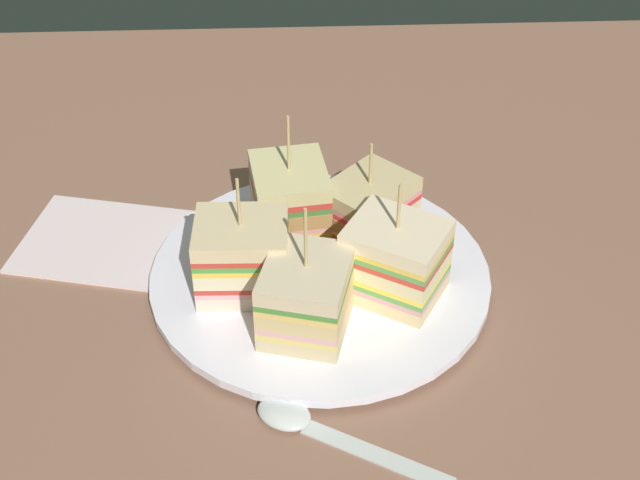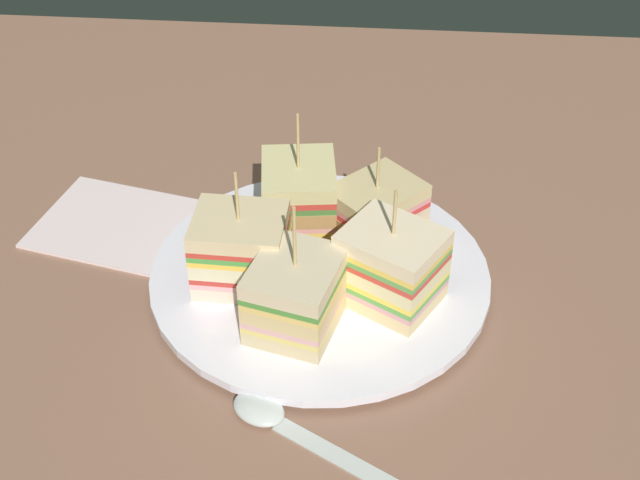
% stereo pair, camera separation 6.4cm
% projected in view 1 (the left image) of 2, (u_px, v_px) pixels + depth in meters
% --- Properties ---
extents(ground_plane, '(1.29, 0.90, 0.02)m').
position_uv_depth(ground_plane, '(320.00, 292.00, 0.67)').
color(ground_plane, '#885F49').
extents(plate, '(0.26, 0.26, 0.01)m').
position_uv_depth(plate, '(320.00, 276.00, 0.66)').
color(plate, white).
rests_on(plate, ground_plane).
extents(sandwich_wedge_0, '(0.07, 0.06, 0.10)m').
position_uv_depth(sandwich_wedge_0, '(243.00, 257.00, 0.63)').
color(sandwich_wedge_0, beige).
rests_on(sandwich_wedge_0, plate).
extents(sandwich_wedge_1, '(0.07, 0.08, 0.10)m').
position_uv_depth(sandwich_wedge_1, '(307.00, 296.00, 0.60)').
color(sandwich_wedge_1, '#D6BD8B').
rests_on(sandwich_wedge_1, plate).
extents(sandwich_wedge_2, '(0.08, 0.08, 0.10)m').
position_uv_depth(sandwich_wedge_2, '(395.00, 260.00, 0.62)').
color(sandwich_wedge_2, beige).
rests_on(sandwich_wedge_2, plate).
extents(sandwich_wedge_3, '(0.08, 0.08, 0.08)m').
position_uv_depth(sandwich_wedge_3, '(368.00, 210.00, 0.68)').
color(sandwich_wedge_3, '#DBB387').
rests_on(sandwich_wedge_3, plate).
extents(sandwich_wedge_4, '(0.06, 0.07, 0.10)m').
position_uv_depth(sandwich_wedge_4, '(290.00, 200.00, 0.68)').
color(sandwich_wedge_4, '#DFC67E').
rests_on(sandwich_wedge_4, plate).
extents(chip_pile, '(0.06, 0.06, 0.02)m').
position_uv_depth(chip_pile, '(328.00, 271.00, 0.64)').
color(chip_pile, '#E3C064').
rests_on(chip_pile, plate).
extents(spoon, '(0.13, 0.08, 0.01)m').
position_uv_depth(spoon, '(306.00, 423.00, 0.56)').
color(spoon, silver).
rests_on(spoon, ground_plane).
extents(napkin, '(0.16, 0.13, 0.01)m').
position_uv_depth(napkin, '(112.00, 241.00, 0.70)').
color(napkin, silver).
rests_on(napkin, ground_plane).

